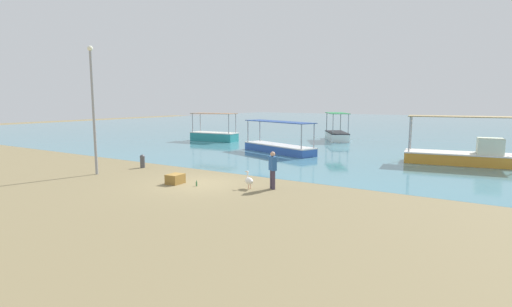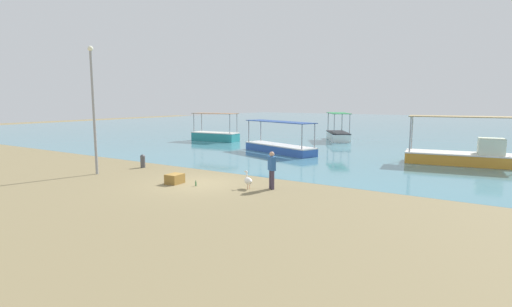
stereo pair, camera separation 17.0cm
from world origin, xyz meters
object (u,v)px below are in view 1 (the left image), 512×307
object	(u,v)px
fishing_boat_center	(466,154)
lamp_post	(93,104)
pelican	(249,181)
fisherman_standing	(273,169)
fishing_boat_near_right	(279,146)
cargo_crate	(175,179)
fishing_boat_far_right	(214,135)
fishing_boat_outer	(337,135)
mooring_bollard	(142,161)
glass_bottle	(197,184)

from	to	relation	value
fishing_boat_center	lamp_post	distance (m)	21.87
pelican	fisherman_standing	distance (m)	1.18
fishing_boat_near_right	cargo_crate	xyz separation A→B (m)	(1.39, -12.37, -0.26)
fishing_boat_far_right	fishing_boat_outer	world-z (taller)	fishing_boat_outer
mooring_bollard	pelican	bearing A→B (deg)	-8.46
fishing_boat_far_right	fishing_boat_center	bearing A→B (deg)	-7.07
fishing_boat_far_right	pelican	distance (m)	21.23
fishing_boat_center	fishing_boat_outer	size ratio (longest dim) A/B	1.40
fisherman_standing	glass_bottle	bearing A→B (deg)	-157.12
fishing_boat_center	mooring_bollard	size ratio (longest dim) A/B	8.77
fishing_boat_near_right	pelican	world-z (taller)	fishing_boat_near_right
fishing_boat_outer	cargo_crate	bearing A→B (deg)	-87.25
pelican	fisherman_standing	xyz separation A→B (m)	(0.91, 0.53, 0.53)
fishing_boat_outer	pelican	bearing A→B (deg)	-78.19
pelican	fishing_boat_center	bearing A→B (deg)	59.87
fishing_boat_near_right	lamp_post	size ratio (longest dim) A/B	1.01
pelican	cargo_crate	bearing A→B (deg)	-164.44
mooring_bollard	glass_bottle	xyz separation A→B (m)	(5.99, -2.09, -0.31)
fishing_boat_outer	fisherman_standing	bearing A→B (deg)	-75.66
fishing_boat_center	cargo_crate	size ratio (longest dim) A/B	8.67
fishing_boat_near_right	mooring_bollard	world-z (taller)	fishing_boat_near_right
pelican	glass_bottle	distance (m)	2.52
fishing_boat_center	fishing_boat_outer	world-z (taller)	fishing_boat_center
lamp_post	pelican	bearing A→B (deg)	9.70
fisherman_standing	cargo_crate	xyz separation A→B (m)	(-4.47, -1.52, -0.68)
lamp_post	mooring_bollard	size ratio (longest dim) A/B	8.63
fishing_boat_center	cargo_crate	bearing A→B (deg)	-128.54
fishing_boat_near_right	fishing_boat_outer	world-z (taller)	fishing_boat_outer
glass_bottle	pelican	bearing A→B (deg)	19.78
lamp_post	glass_bottle	distance (m)	7.42
pelican	glass_bottle	bearing A→B (deg)	-160.22
fishing_boat_center	fishing_boat_near_right	bearing A→B (deg)	-173.37
fisherman_standing	fishing_boat_center	bearing A→B (deg)	62.00
fishing_boat_near_right	fishing_boat_center	xyz separation A→B (m)	(12.38, 1.44, 0.16)
fishing_boat_far_right	fishing_boat_center	world-z (taller)	fishing_boat_center
mooring_bollard	fisherman_standing	distance (m)	9.30
fishing_boat_near_right	fishing_boat_outer	xyz separation A→B (m)	(0.26, 11.03, 0.09)
fishing_boat_far_right	fisherman_standing	world-z (taller)	fishing_boat_far_right
fisherman_standing	cargo_crate	size ratio (longest dim) A/B	2.15
fishing_boat_center	cargo_crate	distance (m)	17.66
fishing_boat_outer	cargo_crate	world-z (taller)	fishing_boat_outer
fishing_boat_center	fishing_boat_far_right	bearing A→B (deg)	172.93
fishing_boat_near_right	pelican	xyz separation A→B (m)	(4.95, -11.37, -0.11)
fishing_boat_center	glass_bottle	xyz separation A→B (m)	(-9.80, -13.66, -0.54)
fishing_boat_outer	mooring_bollard	size ratio (longest dim) A/B	6.25
lamp_post	mooring_bollard	bearing A→B (deg)	80.53
fishing_boat_center	mooring_bollard	xyz separation A→B (m)	(-15.79, -11.57, -0.23)
fishing_boat_outer	glass_bottle	bearing A→B (deg)	-84.29
fisherman_standing	mooring_bollard	bearing A→B (deg)	175.60
fishing_boat_near_right	fishing_boat_far_right	xyz separation A→B (m)	(-9.53, 4.16, 0.09)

